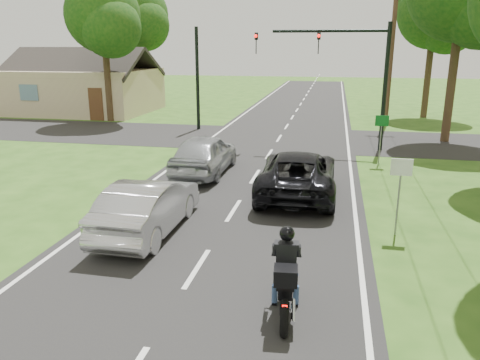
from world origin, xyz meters
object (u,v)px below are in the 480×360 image
Objects in this scene: silver_sedan at (148,206)px; silver_suv at (204,154)px; traffic_signal at (346,63)px; sign_white at (401,178)px; dark_suv at (298,173)px; sign_green at (381,128)px; utility_pole_far at (392,43)px; motorcycle_rider at (286,281)px.

silver_suv is at bearing -88.02° from silver_sedan.
sign_white is at bearing -82.95° from traffic_signal.
sign_green is (3.10, 4.89, 0.83)m from dark_suv.
silver_suv is at bearing -120.78° from utility_pole_far.
silver_sedan is (-4.11, 3.39, 0.04)m from motorcycle_rider.
traffic_signal is 4.24m from sign_green.
silver_suv is at bearing 142.81° from sign_white.
silver_suv is 2.19× the size of sign_green.
dark_suv is 17.06m from utility_pole_far.
sign_green is at bearing -123.58° from dark_suv.
silver_sedan is at bearing -113.48° from traffic_signal.
traffic_signal reaches higher than motorcycle_rider.
sign_green is at bearing -96.73° from utility_pole_far.
utility_pole_far is (4.02, 23.51, 4.38)m from motorcycle_rider.
utility_pole_far is (2.86, 8.00, 0.95)m from traffic_signal.
silver_sedan is (-3.72, -4.21, -0.02)m from dark_suv.
sign_white is (6.77, -5.14, 0.79)m from silver_suv.
silver_sedan is at bearing 47.34° from dark_suv.
motorcycle_rider is 0.98× the size of sign_green.
traffic_signal is 0.64× the size of utility_pole_far.
traffic_signal is at bearing 117.38° from sign_green.
silver_sedan is 0.95× the size of silver_suv.
sign_green is at bearing 72.74° from motorcycle_rider.
traffic_signal is at bearing -112.83° from silver_sedan.
silver_sedan is 2.09× the size of sign_white.
motorcycle_rider is 5.22m from sign_white.
traffic_signal reaches higher than silver_suv.
sign_white reaches higher than silver_suv.
sign_green is (6.97, 2.86, 0.79)m from silver_suv.
utility_pole_far reaches higher than silver_suv.
sign_white and sign_green have the same top height.
utility_pole_far is (4.40, 15.91, 4.32)m from dark_suv.
utility_pole_far is at bearing 83.27° from sign_green.
silver_sedan is 13.63m from traffic_signal.
silver_suv is (-0.15, 6.23, 0.06)m from silver_sedan.
traffic_signal is (5.41, 5.88, 3.33)m from silver_suv.
sign_white is at bearing -169.97° from silver_sedan.
dark_suv is at bearing -122.40° from sign_green.
motorcycle_rider is 12.81m from sign_green.
utility_pole_far reaches higher than sign_green.
silver_sedan is 2.09× the size of sign_green.
motorcycle_rider is 5.33m from silver_sedan.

